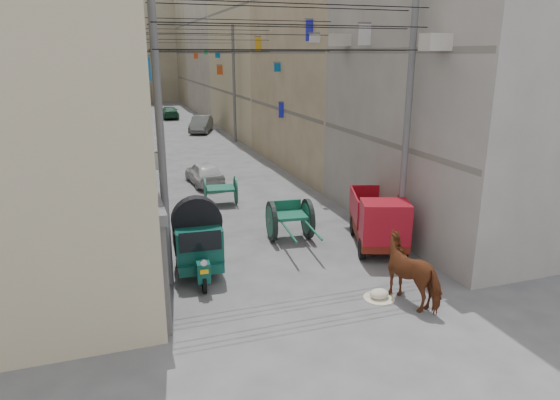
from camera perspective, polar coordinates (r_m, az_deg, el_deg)
name	(u,v)px	position (r m, az deg, el deg)	size (l,w,h in m)	color
ground	(401,389)	(10.35, 13.64, -20.30)	(140.00, 140.00, 0.00)	#4A4A4C
building_row_left	(58,49)	(41.14, -24.06, 15.52)	(8.00, 62.00, 14.00)	tan
building_row_right	(268,49)	(42.94, -1.40, 16.85)	(8.00, 62.00, 14.00)	gray
end_cap_building	(142,51)	(73.04, -15.49, 16.13)	(22.00, 10.00, 13.00)	tan
shutters_left	(143,192)	(17.89, -15.33, 0.85)	(0.18, 14.40, 2.88)	#45454A
signboards	(198,103)	(29.06, -9.32, 10.89)	(8.22, 40.52, 5.67)	#0E5C9C
ac_units	(387,9)	(16.85, 12.10, 20.57)	(0.70, 6.55, 3.35)	#B1AA9F
utility_poles	(214,100)	(24.44, -7.50, 11.31)	(7.40, 22.20, 8.00)	#57575A
overhead_cables	(225,37)	(21.82, -6.36, 18.03)	(7.40, 22.52, 1.12)	black
auto_rickshaw	(198,240)	(14.38, -9.40, -4.52)	(1.52, 2.52, 1.75)	black
tonga_cart	(290,219)	(16.94, 1.14, -2.19)	(1.53, 3.11, 1.36)	black
mini_truck	(380,224)	(16.21, 11.35, -2.73)	(2.48, 3.58, 1.85)	black
second_cart	(220,190)	(20.99, -6.82, 1.15)	(1.47, 1.34, 1.18)	#12523C
feed_sack	(379,294)	(13.39, 11.27, -10.48)	(0.51, 0.41, 0.25)	beige
horse	(414,271)	(13.17, 15.12, -7.85)	(0.89, 1.96, 1.66)	brown
distant_car_white	(204,173)	(24.46, -8.65, 3.11)	(1.34, 3.32, 1.13)	#BDBDBD
distant_car_grey	(201,124)	(41.12, -9.00, 8.56)	(1.38, 3.97, 1.31)	#4C514F
distant_car_green	(169,112)	(50.80, -12.54, 9.75)	(1.61, 3.95, 1.15)	#1C5235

